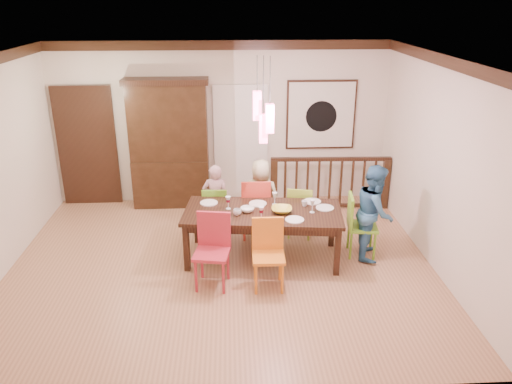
{
  "coord_description": "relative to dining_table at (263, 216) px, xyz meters",
  "views": [
    {
      "loc": [
        0.15,
        -6.31,
        3.62
      ],
      "look_at": [
        0.51,
        0.36,
        0.97
      ],
      "focal_mm": 35.0,
      "sensor_mm": 36.0,
      "label": 1
    }
  ],
  "objects": [
    {
      "name": "ceiling",
      "position": [
        -0.6,
        -0.18,
        2.23
      ],
      "size": [
        6.0,
        6.0,
        0.0
      ],
      "primitive_type": "plane",
      "rotation": [
        3.14,
        0.0,
        0.0
      ],
      "color": "white",
      "rests_on": "wall_back"
    },
    {
      "name": "painting",
      "position": [
        1.2,
        2.28,
        0.93
      ],
      "size": [
        1.25,
        0.06,
        1.25
      ],
      "color": "black",
      "rests_on": "wall_back"
    },
    {
      "name": "chair_end_right",
      "position": [
        1.47,
        0.02,
        -0.14
      ],
      "size": [
        0.47,
        0.47,
        0.93
      ],
      "rotation": [
        0.0,
        0.0,
        1.44
      ],
      "color": "#6FB227",
      "rests_on": "floor"
    },
    {
      "name": "plate_far_left",
      "position": [
        -0.78,
        0.32,
        0.09
      ],
      "size": [
        0.26,
        0.26,
        0.01
      ],
      "primitive_type": "cylinder",
      "color": "white",
      "rests_on": "dining_table"
    },
    {
      "name": "wine_glass_a",
      "position": [
        -0.49,
        0.1,
        0.17
      ],
      "size": [
        0.08,
        0.08,
        0.19
      ],
      "primitive_type": null,
      "color": "#590C19",
      "rests_on": "dining_table"
    },
    {
      "name": "panel_door",
      "position": [
        -3.0,
        2.27,
        0.38
      ],
      "size": [
        1.04,
        0.07,
        2.24
      ],
      "primitive_type": "cube",
      "color": "black",
      "rests_on": "wall_back"
    },
    {
      "name": "chair_far_right",
      "position": [
        0.64,
        0.69,
        -0.18
      ],
      "size": [
        0.46,
        0.46,
        0.86
      ],
      "rotation": [
        0.0,
        0.0,
        2.92
      ],
      "color": "#91B12E",
      "rests_on": "floor"
    },
    {
      "name": "floor",
      "position": [
        -0.6,
        -0.18,
        -0.67
      ],
      "size": [
        6.0,
        6.0,
        0.0
      ],
      "primitive_type": "plane",
      "color": "#A16F4E",
      "rests_on": "ground"
    },
    {
      "name": "chair_near_left",
      "position": [
        -0.72,
        -0.73,
        -0.11
      ],
      "size": [
        0.51,
        0.51,
        0.98
      ],
      "rotation": [
        0.0,
        0.0,
        -0.17
      ],
      "color": "#AD2635",
      "rests_on": "floor"
    },
    {
      "name": "chair_near_mid",
      "position": [
        0.02,
        -0.8,
        -0.14
      ],
      "size": [
        0.42,
        0.42,
        0.92
      ],
      "rotation": [
        0.0,
        0.0,
        -0.01
      ],
      "color": "orange",
      "rests_on": "floor"
    },
    {
      "name": "person_far_left",
      "position": [
        -0.69,
        0.86,
        -0.09
      ],
      "size": [
        0.45,
        0.31,
        1.16
      ],
      "primitive_type": "imported",
      "rotation": [
        0.0,
        0.0,
        3.06
      ],
      "color": "#D4A1B0",
      "rests_on": "floor"
    },
    {
      "name": "dining_table",
      "position": [
        0.0,
        0.0,
        0.0
      ],
      "size": [
        2.34,
        1.26,
        0.75
      ],
      "rotation": [
        0.0,
        0.0,
        -0.11
      ],
      "color": "black",
      "rests_on": "floor"
    },
    {
      "name": "cup_left",
      "position": [
        -0.37,
        -0.13,
        0.12
      ],
      "size": [
        0.15,
        0.15,
        0.09
      ],
      "primitive_type": "imported",
      "rotation": [
        0.0,
        0.0,
        0.41
      ],
      "color": "silver",
      "rests_on": "dining_table"
    },
    {
      "name": "wine_glass_c",
      "position": [
        -0.04,
        -0.3,
        0.17
      ],
      "size": [
        0.08,
        0.08,
        0.19
      ],
      "primitive_type": null,
      "color": "#590C19",
      "rests_on": "dining_table"
    },
    {
      "name": "cup_right",
      "position": [
        0.62,
        0.14,
        0.12
      ],
      "size": [
        0.1,
        0.1,
        0.08
      ],
      "primitive_type": "imported",
      "rotation": [
        0.0,
        0.0,
        -0.07
      ],
      "color": "silver",
      "rests_on": "dining_table"
    },
    {
      "name": "balustrade",
      "position": [
        1.32,
        1.77,
        -0.17
      ],
      "size": [
        2.13,
        0.15,
        0.96
      ],
      "rotation": [
        0.0,
        0.0,
        -0.03
      ],
      "color": "black",
      "rests_on": "floor"
    },
    {
      "name": "plate_far_mid",
      "position": [
        -0.06,
        0.25,
        0.09
      ],
      "size": [
        0.26,
        0.26,
        0.01
      ],
      "primitive_type": "cylinder",
      "color": "white",
      "rests_on": "dining_table"
    },
    {
      "name": "white_doorway",
      "position": [
        -0.25,
        2.28,
        0.38
      ],
      "size": [
        0.97,
        0.05,
        2.22
      ],
      "primitive_type": "cube",
      "color": "silver",
      "rests_on": "wall_back"
    },
    {
      "name": "wall_right",
      "position": [
        2.4,
        -0.18,
        0.78
      ],
      "size": [
        0.0,
        5.0,
        5.0
      ],
      "primitive_type": "plane",
      "rotation": [
        1.57,
        0.0,
        -1.57
      ],
      "color": "silver",
      "rests_on": "floor"
    },
    {
      "name": "wine_glass_d",
      "position": [
        0.69,
        -0.09,
        0.17
      ],
      "size": [
        0.08,
        0.08,
        0.19
      ],
      "primitive_type": null,
      "color": "silver",
      "rests_on": "dining_table"
    },
    {
      "name": "wine_glass_b",
      "position": [
        0.19,
        0.22,
        0.17
      ],
      "size": [
        0.08,
        0.08,
        0.19
      ],
      "primitive_type": null,
      "color": "silver",
      "rests_on": "dining_table"
    },
    {
      "name": "plate_near_left",
      "position": [
        -0.73,
        -0.3,
        0.09
      ],
      "size": [
        0.26,
        0.26,
        0.01
      ],
      "primitive_type": "cylinder",
      "color": "white",
      "rests_on": "dining_table"
    },
    {
      "name": "pendant_cluster",
      "position": [
        0.0,
        -0.0,
        1.43
      ],
      "size": [
        0.27,
        0.21,
        1.14
      ],
      "color": "#FF4C7C",
      "rests_on": "ceiling"
    },
    {
      "name": "crown_molding",
      "position": [
        -0.6,
        -0.18,
        2.15
      ],
      "size": [
        6.0,
        5.0,
        0.16
      ],
      "primitive_type": null,
      "color": "black",
      "rests_on": "wall_back"
    },
    {
      "name": "wall_back",
      "position": [
        -0.6,
        2.32,
        0.78
      ],
      "size": [
        6.0,
        0.0,
        6.0
      ],
      "primitive_type": "plane",
      "rotation": [
        1.57,
        0.0,
        0.0
      ],
      "color": "silver",
      "rests_on": "floor"
    },
    {
      "name": "chair_far_mid",
      "position": [
        -0.06,
        0.72,
        -0.1
      ],
      "size": [
        0.46,
        0.46,
        0.99
      ],
      "rotation": [
        0.0,
        0.0,
        3.12
      ],
      "color": "red",
      "rests_on": "floor"
    },
    {
      "name": "chair_far_left",
      "position": [
        -0.7,
        0.76,
        -0.19
      ],
      "size": [
        0.4,
        0.4,
        0.85
      ],
      "rotation": [
        0.0,
        0.0,
        3.1
      ],
      "color": "#60A425",
      "rests_on": "floor"
    },
    {
      "name": "plate_end_right",
      "position": [
        0.9,
        0.04,
        0.09
      ],
      "size": [
        0.26,
        0.26,
        0.01
      ],
      "primitive_type": "cylinder",
      "color": "white",
      "rests_on": "dining_table"
    },
    {
      "name": "napkin",
      "position": [
        0.03,
        -0.4,
        0.09
      ],
      "size": [
        0.18,
        0.14,
        0.01
      ],
      "primitive_type": "cube",
      "color": "#D83359",
      "rests_on": "dining_table"
    },
    {
      "name": "plate_near_mid",
      "position": [
        0.41,
        -0.34,
        0.09
      ],
      "size": [
        0.26,
        0.26,
        0.01
      ],
      "primitive_type": "cylinder",
      "color": "white",
      "rests_on": "dining_table"
    },
    {
      "name": "serving_bowl",
      "position": [
        0.26,
        -0.06,
        0.11
      ],
      "size": [
        0.32,
        0.32,
        0.07
      ],
      "primitive_type": "imported",
      "rotation": [
        0.0,
        0.0,
        -0.09
      ],
      "color": "gold",
      "rests_on": "dining_table"
    },
    {
      "name": "person_far_mid",
      "position": [
        0.03,
        0.9,
        -0.06
      ],
      "size": [
        0.67,
        0.51,
        1.22
      ],
      "primitive_type": "imported",
      "rotation": [
        0.0,
        0.0,
        2.92
      ],
      "color": "beige",
      "rests_on": "floor"
    },
    {
      "name": "small_bowl",
      "position": [
        -0.22,
        -0.02,
        0.11
      ],
      "size": [
        0.24,
        0.24,
        0.06
      ],
      "primitive_type": "imported",
      "rotation": [
        0.0,
        0.0,
        -0.21
      ],
      "color": "white",
      "rests_on": "dining_table"
    },
    {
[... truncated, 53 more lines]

